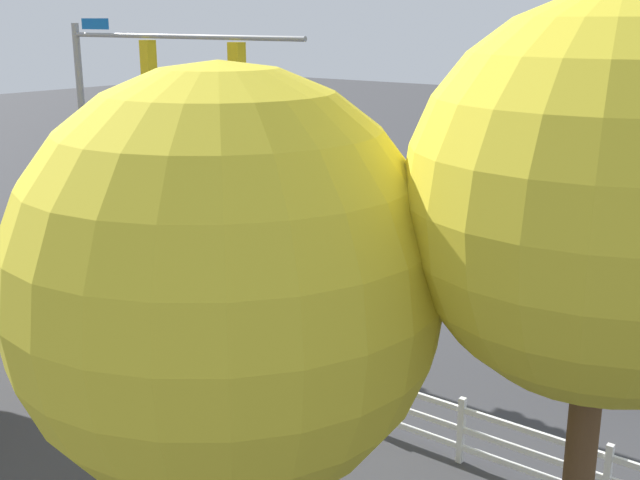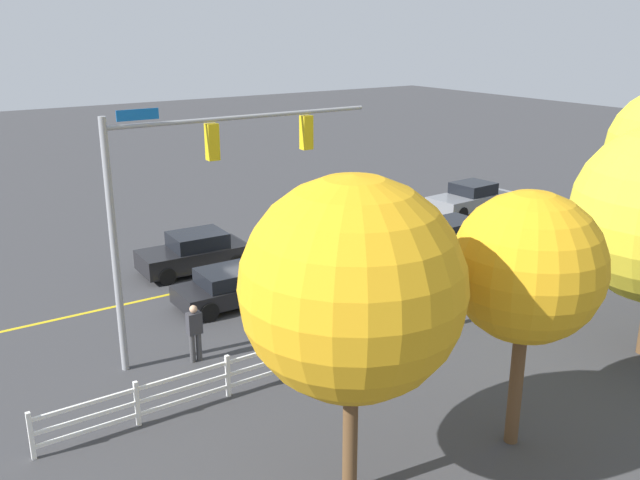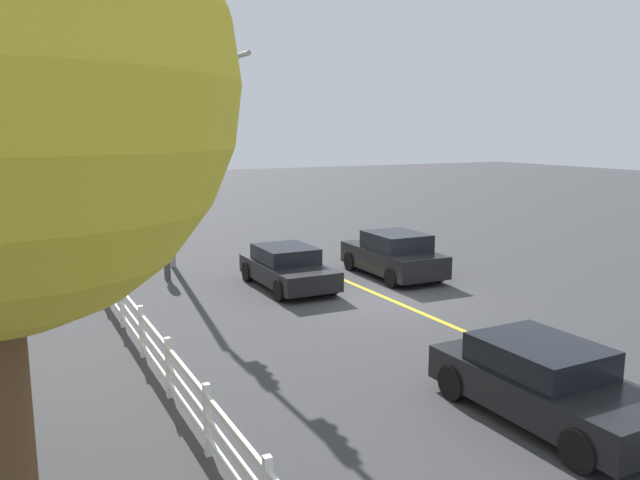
{
  "view_description": "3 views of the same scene",
  "coord_description": "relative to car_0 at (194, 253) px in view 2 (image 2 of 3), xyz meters",
  "views": [
    {
      "loc": [
        -11.84,
        17.94,
        7.03
      ],
      "look_at": [
        -0.19,
        2.92,
        1.72
      ],
      "focal_mm": 44.62,
      "sensor_mm": 36.0,
      "label": 1
    },
    {
      "loc": [
        11.96,
        21.5,
        9.08
      ],
      "look_at": [
        -0.59,
        2.83,
        1.96
      ],
      "focal_mm": 38.45,
      "sensor_mm": 36.0,
      "label": 2
    },
    {
      "loc": [
        -15.17,
        9.89,
        4.86
      ],
      "look_at": [
        0.25,
        1.98,
        1.83
      ],
      "focal_mm": 35.41,
      "sensor_mm": 36.0,
      "label": 3
    }
  ],
  "objects": [
    {
      "name": "tree_3",
      "position": [
        -1.31,
        14.47,
        3.47
      ],
      "size": [
        3.26,
        3.26,
        5.85
      ],
      "color": "brown",
      "rests_on": "ground_plane"
    },
    {
      "name": "car_1",
      "position": [
        0.25,
        3.79,
        -0.1
      ],
      "size": [
        4.03,
        1.93,
        1.28
      ],
      "rotation": [
        0.0,
        0.0,
        3.13
      ],
      "color": "black",
      "rests_on": "ground_plane"
    },
    {
      "name": "car_3",
      "position": [
        -15.2,
        -0.39,
        -0.04
      ],
      "size": [
        4.56,
        2.2,
        1.45
      ],
      "rotation": [
        0.0,
        0.0,
        6.34
      ],
      "color": "slate",
      "rests_on": "ground_plane"
    },
    {
      "name": "car_2",
      "position": [
        -10.07,
        3.66,
        -0.07
      ],
      "size": [
        4.14,
        1.95,
        1.32
      ],
      "rotation": [
        0.0,
        0.0,
        3.16
      ],
      "color": "black",
      "rests_on": "ground_plane"
    },
    {
      "name": "tree_0",
      "position": [
        2.84,
        13.9,
        3.74
      ],
      "size": [
        4.22,
        4.22,
        6.59
      ],
      "color": "brown",
      "rests_on": "ground_plane"
    },
    {
      "name": "lane_center_stripe",
      "position": [
        -6.13,
        1.75,
        -0.72
      ],
      "size": [
        28.0,
        0.16,
        0.01
      ],
      "primitive_type": "cube",
      "color": "gold",
      "rests_on": "ground_plane"
    },
    {
      "name": "ground_plane",
      "position": [
        -2.13,
        1.75,
        -0.73
      ],
      "size": [
        120.0,
        120.0,
        0.0
      ],
      "primitive_type": "plane",
      "color": "#38383A"
    },
    {
      "name": "white_rail_fence",
      "position": [
        -5.13,
        9.11,
        -0.12
      ],
      "size": [
        26.1,
        0.1,
        1.15
      ],
      "color": "white",
      "rests_on": "ground_plane"
    },
    {
      "name": "signal_assembly",
      "position": [
        2.56,
        6.22,
        4.25
      ],
      "size": [
        8.08,
        0.38,
        7.03
      ],
      "color": "gray",
      "rests_on": "ground_plane"
    },
    {
      "name": "car_0",
      "position": [
        0.0,
        0.0,
        0.0
      ],
      "size": [
        4.12,
        2.06,
        1.5
      ],
      "rotation": [
        0.0,
        0.0,
        6.25
      ],
      "color": "black",
      "rests_on": "ground_plane"
    },
    {
      "name": "pedestrian",
      "position": [
        3.03,
        6.87,
        0.2
      ],
      "size": [
        0.4,
        0.26,
        1.69
      ],
      "rotation": [
        0.0,
        0.0,
        4.71
      ],
      "color": "#3F3F42",
      "rests_on": "ground_plane"
    }
  ]
}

